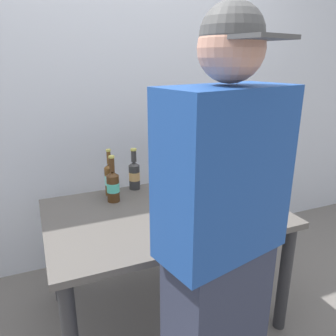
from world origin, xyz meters
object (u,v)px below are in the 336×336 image
beer_bottle_green (113,185)px  person_figure (219,256)px  beer_bottle_dark (110,178)px  beer_bottle_brown (134,174)px  laptop (191,191)px

beer_bottle_green → person_figure: bearing=-80.3°
beer_bottle_green → beer_bottle_dark: (0.01, 0.11, 0.01)m
beer_bottle_dark → person_figure: size_ratio=0.18×
beer_bottle_brown → beer_bottle_dark: bearing=-168.0°
beer_bottle_dark → person_figure: bearing=-81.6°
beer_bottle_brown → beer_bottle_green: (-0.18, -0.14, -0.00)m
beer_bottle_dark → beer_bottle_brown: bearing=12.0°
person_figure → beer_bottle_dark: bearing=98.4°
beer_bottle_green → beer_bottle_dark: size_ratio=0.96×
beer_bottle_dark → person_figure: (0.15, -1.05, 0.03)m
laptop → beer_bottle_brown: bearing=134.9°
laptop → person_figure: bearing=-109.9°
beer_bottle_dark → laptop: bearing=-28.4°
laptop → beer_bottle_dark: 0.51m
beer_bottle_green → beer_bottle_dark: 0.11m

